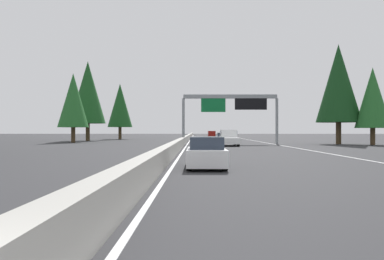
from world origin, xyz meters
name	(u,v)px	position (x,y,z in m)	size (l,w,h in m)	color
ground_plane	(188,142)	(60.00, 0.00, 0.00)	(320.00, 320.00, 0.00)	#2D2D30
median_barrier	(188,137)	(80.00, 0.30, 0.45)	(180.00, 0.56, 0.90)	#9E9B93
shoulder_stripe_right	(251,140)	(70.00, -11.52, 0.01)	(160.00, 0.16, 0.01)	silver
shoulder_stripe_median	(190,140)	(70.00, -0.25, 0.01)	(160.00, 0.16, 0.01)	silver
sign_gantry_overhead	(231,105)	(49.38, -6.03, 5.19)	(0.50, 12.68, 6.52)	gray
sedan_distant_b	(206,153)	(16.80, -1.88, 0.68)	(4.40, 1.80, 1.47)	white
pickup_near_center	(229,138)	(43.87, -5.23, 0.91)	(5.60, 2.00, 1.86)	white
sedan_distant_a	(222,138)	(54.92, -5.19, 0.68)	(4.40, 1.80, 1.47)	#1E4793
minivan_far_right	(212,134)	(105.46, -5.64, 0.95)	(5.00, 1.95, 1.69)	maroon
conifer_right_near	(338,83)	(48.69, -19.84, 7.89)	(5.71, 5.71, 12.98)	#4C3823
conifer_right_mid	(373,98)	(46.25, -23.14, 5.81)	(4.21, 4.21, 9.57)	#4C3823
conifer_left_near	(73,100)	(55.80, 16.96, 6.28)	(4.55, 4.55, 10.33)	#4C3823
conifer_left_mid	(88,92)	(65.36, 17.48, 8.43)	(6.10, 6.10, 13.86)	#4C3823
conifer_left_far	(120,105)	(77.43, 14.25, 6.94)	(5.02, 5.02, 11.42)	#4C3823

